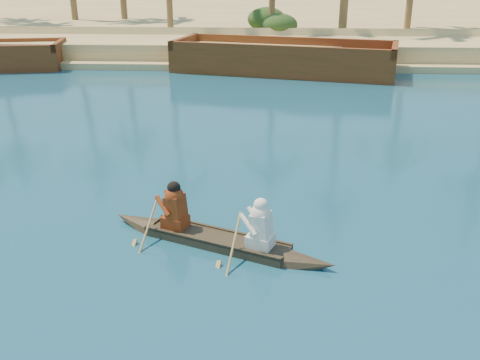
# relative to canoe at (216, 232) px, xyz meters

# --- Properties ---
(sandy_embankment) EXTENTS (150.00, 51.00, 1.50)m
(sandy_embankment) POSITION_rel_canoe_xyz_m (8.00, 45.14, 0.25)
(sandy_embankment) COLOR #E0C37E
(sandy_embankment) RESTS_ON ground
(shrub_cluster) EXTENTS (100.00, 6.00, 2.40)m
(shrub_cluster) POSITION_rel_canoe_xyz_m (8.00, 29.75, 0.92)
(shrub_cluster) COLOR #223D16
(shrub_cluster) RESTS_ON ground
(canoe) EXTENTS (5.13, 2.68, 1.45)m
(canoe) POSITION_rel_canoe_xyz_m (0.00, 0.00, 0.00)
(canoe) COLOR #392F1F
(canoe) RESTS_ON ground
(barge_mid) EXTENTS (12.79, 6.72, 2.03)m
(barge_mid) POSITION_rel_canoe_xyz_m (1.79, 20.25, 0.43)
(barge_mid) COLOR maroon
(barge_mid) RESTS_ON ground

